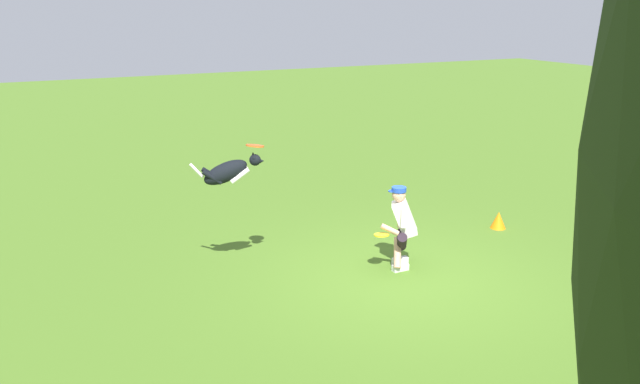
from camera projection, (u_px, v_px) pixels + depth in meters
name	position (u px, v px, depth m)	size (l,w,h in m)	color
ground_plane	(403.00, 280.00, 9.56)	(60.00, 60.00, 0.00)	#466B20
person	(402.00, 225.00, 9.84)	(0.71, 0.62, 1.29)	silver
dog	(229.00, 171.00, 9.33)	(1.07, 0.44, 0.52)	black
frisbee_flying	(255.00, 146.00, 9.33)	(0.27, 0.27, 0.02)	#E6591E
frisbee_held	(382.00, 235.00, 9.66)	(0.23, 0.23, 0.02)	yellow
training_cone	(498.00, 220.00, 11.73)	(0.28, 0.28, 0.31)	orange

